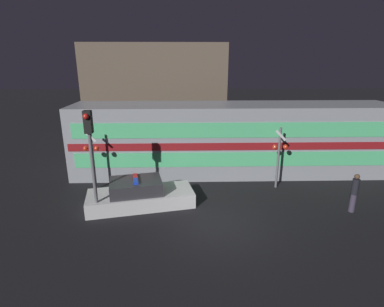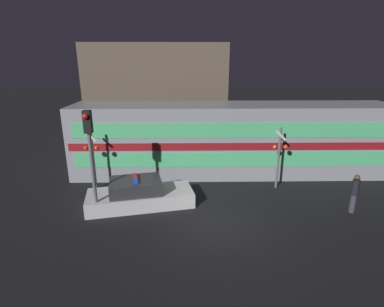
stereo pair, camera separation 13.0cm
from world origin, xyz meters
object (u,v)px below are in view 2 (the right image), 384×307
(train, at_px, (233,139))
(pedestrian, at_px, (354,193))
(police_car, at_px, (139,195))
(crossing_signal_near, at_px, (279,154))
(traffic_light_corner, at_px, (90,147))

(train, xyz_separation_m, pedestrian, (4.62, -5.14, -1.12))
(police_car, relative_size, pedestrian, 2.84)
(crossing_signal_near, distance_m, traffic_light_corner, 9.15)
(train, height_order, crossing_signal_near, train)
(train, bearing_deg, police_car, -138.87)
(police_car, distance_m, pedestrian, 9.58)
(train, height_order, police_car, train)
(crossing_signal_near, xyz_separation_m, traffic_light_corner, (-8.61, -2.86, 1.22))
(pedestrian, xyz_separation_m, traffic_light_corner, (-11.21, -0.18, 2.21))
(train, distance_m, pedestrian, 7.00)
(traffic_light_corner, bearing_deg, police_car, 31.44)
(traffic_light_corner, bearing_deg, crossing_signal_near, 18.35)
(crossing_signal_near, bearing_deg, traffic_light_corner, -161.65)
(train, relative_size, pedestrian, 10.29)
(police_car, bearing_deg, crossing_signal_near, 3.15)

